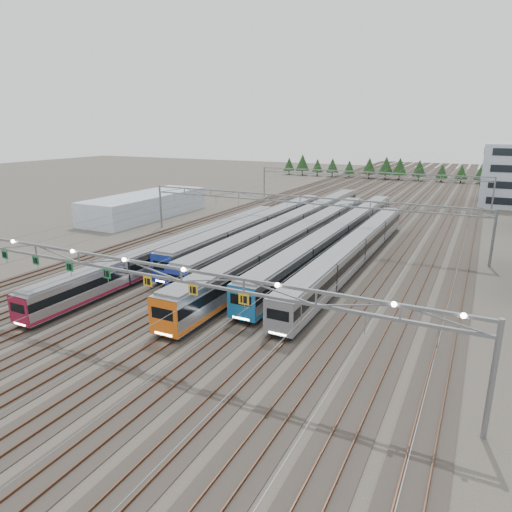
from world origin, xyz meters
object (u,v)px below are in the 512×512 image
at_px(train_e, 339,236).
at_px(train_f, 355,251).
at_px(train_b, 259,228).
at_px(train_c, 295,225).
at_px(west_shed, 146,206).
at_px(gantry_mid, 300,205).
at_px(train_a, 187,246).
at_px(gantry_far, 367,178).
at_px(gantry_near, 125,268).
at_px(train_d, 297,240).

xyz_separation_m(train_e, train_f, (4.50, -7.28, -0.09)).
bearing_deg(train_b, train_c, 47.21).
distance_m(train_e, west_shed, 44.93).
bearing_deg(train_b, gantry_mid, 10.20).
bearing_deg(train_f, west_shed, 163.02).
bearing_deg(train_e, train_a, -140.33).
bearing_deg(train_f, gantry_far, 102.01).
distance_m(train_a, train_b, 14.99).
bearing_deg(train_b, train_a, -107.47).
relative_size(train_c, gantry_near, 1.21).
bearing_deg(west_shed, gantry_near, -51.51).
xyz_separation_m(train_a, train_f, (22.50, 7.64, 0.21)).
distance_m(train_b, train_c, 6.62).
distance_m(train_c, train_d, 11.08).
bearing_deg(gantry_near, train_c, 92.88).
bearing_deg(gantry_mid, train_d, -70.86).
bearing_deg(gantry_near, train_b, 99.78).
distance_m(train_d, gantry_mid, 7.98).
xyz_separation_m(train_d, gantry_far, (-2.25, 51.48, 4.08)).
relative_size(gantry_near, gantry_mid, 1.00).
bearing_deg(train_d, gantry_mid, 109.14).
bearing_deg(gantry_far, train_e, -81.58).
bearing_deg(train_e, train_b, -177.31).
relative_size(gantry_far, west_shed, 1.88).
relative_size(train_f, gantry_near, 0.92).
distance_m(train_e, gantry_far, 46.26).
bearing_deg(train_f, gantry_mid, 145.04).
bearing_deg(train_b, train_d, -30.34).
height_order(gantry_near, gantry_far, gantry_near).
distance_m(train_d, west_shed, 42.02).
bearing_deg(gantry_far, train_a, -100.53).
height_order(gantry_near, gantry_mid, gantry_near).
height_order(train_f, gantry_near, gantry_near).
xyz_separation_m(train_f, gantry_mid, (-11.25, 7.86, 4.23)).
bearing_deg(gantry_mid, train_e, -4.91).
bearing_deg(train_f, train_c, 139.54).
relative_size(train_e, gantry_mid, 1.13).
relative_size(train_c, west_shed, 2.27).
distance_m(train_e, gantry_mid, 7.94).
bearing_deg(west_shed, train_e, -9.75).
xyz_separation_m(train_e, west_shed, (-44.28, 7.61, 0.15)).
height_order(train_e, gantry_mid, gantry_mid).
bearing_deg(train_a, train_f, 18.76).
bearing_deg(train_b, gantry_near, -80.22).
xyz_separation_m(train_b, train_f, (18.00, -6.65, -0.15)).
distance_m(gantry_mid, west_shed, 38.39).
xyz_separation_m(gantry_far, west_shed, (-37.53, -37.97, -3.99)).
relative_size(train_c, gantry_mid, 1.21).
bearing_deg(train_d, train_f, -8.74).
relative_size(train_a, train_e, 0.86).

